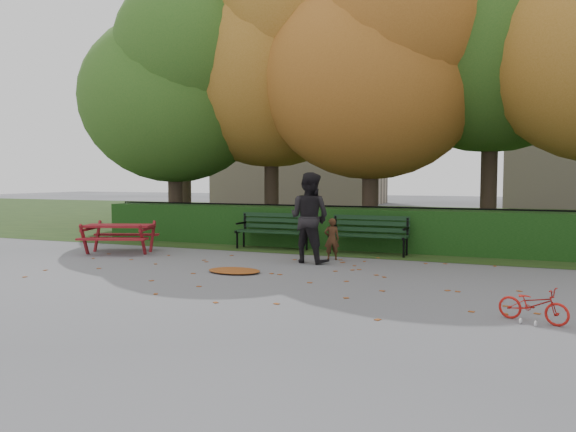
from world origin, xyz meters
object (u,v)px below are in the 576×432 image
at_px(tree_d, 508,16).
at_px(tree_f, 189,71).
at_px(bench_left, 273,228).
at_px(bench_right, 369,232).
at_px(picnic_table, 119,231).
at_px(adult, 309,218).
at_px(tree_b, 279,55).
at_px(tree_a, 179,84).
at_px(tree_c, 382,61).
at_px(bicycle, 533,304).
at_px(child, 332,239).

distance_m(tree_d, tree_f, 11.20).
bearing_deg(bench_left, bench_right, 0.00).
relative_size(picnic_table, adult, 1.01).
bearing_deg(tree_b, tree_a, -156.95).
xyz_separation_m(tree_b, adult, (2.71, -4.75, -4.47)).
height_order(tree_b, tree_c, tree_b).
xyz_separation_m(picnic_table, bicycle, (8.78, -3.18, -0.30)).
distance_m(tree_d, bicycle, 10.46).
height_order(tree_c, child, tree_c).
xyz_separation_m(picnic_table, child, (4.92, 0.84, -0.07)).
bearing_deg(tree_a, tree_f, 117.98).
relative_size(tree_f, child, 10.26).
xyz_separation_m(tree_c, picnic_table, (-5.18, -4.26, -4.31)).
height_order(picnic_table, bicycle, picnic_table).
bearing_deg(bench_left, bicycle, -42.10).
relative_size(tree_b, tree_f, 0.96).
bearing_deg(bench_right, tree_d, 51.77).
height_order(picnic_table, child, child).
xyz_separation_m(tree_a, picnic_table, (0.84, -3.88, -4.00)).
relative_size(tree_d, bench_right, 5.32).
bearing_deg(child, tree_b, -77.39).
distance_m(tree_d, bench_right, 7.07).
height_order(tree_a, tree_c, tree_c).
bearing_deg(bicycle, picnic_table, 89.36).
height_order(adult, bicycle, adult).
bearing_deg(tree_b, tree_d, 4.38).
bearing_deg(tree_a, bench_right, -16.61).
bearing_deg(bicycle, child, 63.10).
relative_size(tree_b, picnic_table, 4.69).
bearing_deg(picnic_table, tree_f, 90.99).
relative_size(tree_c, child, 8.94).
relative_size(tree_a, bench_left, 4.16).
bearing_deg(bicycle, tree_f, 66.46).
xyz_separation_m(tree_b, bicycle, (6.88, -8.22, -5.18)).
relative_size(bench_right, bicycle, 2.15).
bearing_deg(tree_a, tree_d, 10.33).
height_order(bench_left, picnic_table, bench_left).
height_order(tree_c, tree_d, tree_d).
relative_size(tree_a, bench_right, 4.16).
relative_size(bench_left, picnic_table, 0.96).
bearing_deg(bench_right, tree_c, 96.70).
bearing_deg(bicycle, bench_left, 67.18).
height_order(bench_left, bicycle, bench_left).
distance_m(tree_a, tree_b, 3.11).
bearing_deg(tree_a, adult, -33.28).
bearing_deg(child, bench_right, -137.21).
xyz_separation_m(tree_c, child, (-0.26, -3.42, -4.38)).
bearing_deg(adult, tree_c, -86.46).
distance_m(tree_c, bicycle, 9.46).
relative_size(tree_b, tree_d, 0.92).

